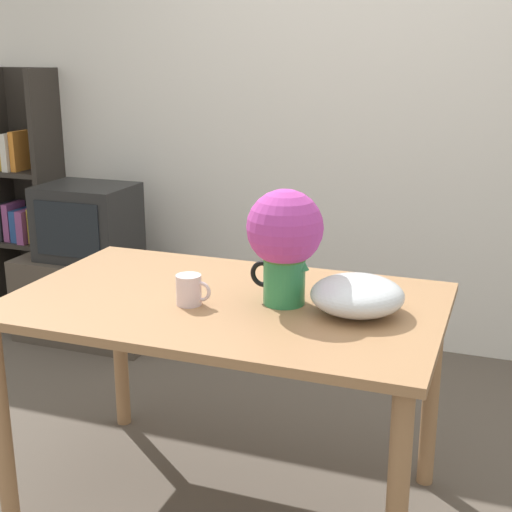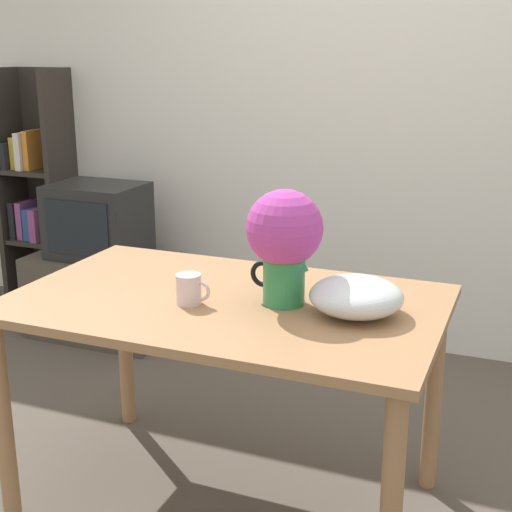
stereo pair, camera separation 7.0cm
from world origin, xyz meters
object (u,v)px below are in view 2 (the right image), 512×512
(coffee_mug, at_px, (189,289))
(white_bowl, at_px, (356,296))
(flower_vase, at_px, (284,238))
(tv_set, at_px, (98,221))

(coffee_mug, bearing_deg, white_bowl, 11.75)
(flower_vase, bearing_deg, white_bowl, -1.93)
(white_bowl, height_order, tv_set, white_bowl)
(flower_vase, relative_size, tv_set, 0.76)
(coffee_mug, relative_size, white_bowl, 0.40)
(coffee_mug, distance_m, white_bowl, 0.53)
(white_bowl, relative_size, tv_set, 0.59)
(flower_vase, relative_size, white_bowl, 1.28)
(white_bowl, distance_m, tv_set, 2.10)
(flower_vase, xyz_separation_m, tv_set, (-1.50, 1.16, -0.33))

